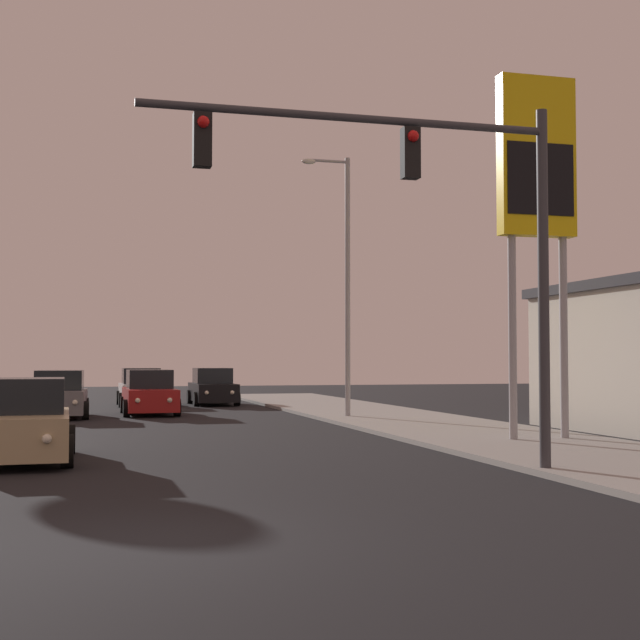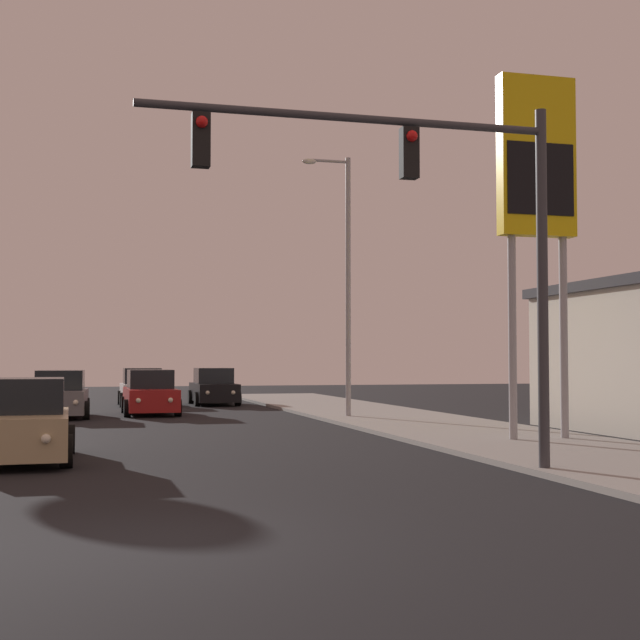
{
  "view_description": "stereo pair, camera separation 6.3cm",
  "coord_description": "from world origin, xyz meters",
  "px_view_note": "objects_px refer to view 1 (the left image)",
  "views": [
    {
      "loc": [
        -0.71,
        -10.1,
        2.05
      ],
      "look_at": [
        5.34,
        12.82,
        3.12
      ],
      "focal_mm": 50.0,
      "sensor_mm": 36.0,
      "label": 1
    },
    {
      "loc": [
        -0.65,
        -10.11,
        2.05
      ],
      "look_at": [
        5.34,
        12.82,
        3.12
      ],
      "focal_mm": 50.0,
      "sensor_mm": 36.0,
      "label": 2
    }
  ],
  "objects_px": {
    "car_black": "(213,388)",
    "street_lamp": "(344,272)",
    "car_tan": "(23,424)",
    "car_red": "(150,394)",
    "car_white": "(141,389)",
    "traffic_light_mast": "(434,208)",
    "gas_station_sign": "(537,176)",
    "car_grey": "(59,396)"
  },
  "relations": [
    {
      "from": "car_tan",
      "to": "car_white",
      "type": "relative_size",
      "value": 1.0
    },
    {
      "from": "car_white",
      "to": "street_lamp",
      "type": "relative_size",
      "value": 0.48
    },
    {
      "from": "car_black",
      "to": "traffic_light_mast",
      "type": "height_order",
      "value": "traffic_light_mast"
    },
    {
      "from": "street_lamp",
      "to": "traffic_light_mast",
      "type": "bearing_deg",
      "value": -100.39
    },
    {
      "from": "car_tan",
      "to": "gas_station_sign",
      "type": "height_order",
      "value": "gas_station_sign"
    },
    {
      "from": "car_grey",
      "to": "car_black",
      "type": "bearing_deg",
      "value": -128.28
    },
    {
      "from": "car_grey",
      "to": "car_red",
      "type": "height_order",
      "value": "same"
    },
    {
      "from": "car_grey",
      "to": "street_lamp",
      "type": "relative_size",
      "value": 0.48
    },
    {
      "from": "car_red",
      "to": "street_lamp",
      "type": "xyz_separation_m",
      "value": [
        6.32,
        -4.41,
        4.36
      ]
    },
    {
      "from": "car_tan",
      "to": "car_white",
      "type": "xyz_separation_m",
      "value": [
        3.65,
        21.73,
        0.0
      ]
    },
    {
      "from": "car_red",
      "to": "gas_station_sign",
      "type": "height_order",
      "value": "gas_station_sign"
    },
    {
      "from": "car_tan",
      "to": "car_red",
      "type": "relative_size",
      "value": 1.0
    },
    {
      "from": "car_grey",
      "to": "car_white",
      "type": "relative_size",
      "value": 1.01
    },
    {
      "from": "car_black",
      "to": "car_white",
      "type": "distance_m",
      "value": 3.23
    },
    {
      "from": "car_grey",
      "to": "gas_station_sign",
      "type": "xyz_separation_m",
      "value": [
        11.69,
        -13.18,
        5.86
      ]
    },
    {
      "from": "car_grey",
      "to": "gas_station_sign",
      "type": "distance_m",
      "value": 18.56
    },
    {
      "from": "street_lamp",
      "to": "gas_station_sign",
      "type": "distance_m",
      "value": 10.08
    },
    {
      "from": "street_lamp",
      "to": "gas_station_sign",
      "type": "xyz_separation_m",
      "value": [
        2.15,
        -9.73,
        1.5
      ]
    },
    {
      "from": "car_grey",
      "to": "street_lamp",
      "type": "distance_m",
      "value": 11.04
    },
    {
      "from": "car_tan",
      "to": "car_black",
      "type": "bearing_deg",
      "value": -108.69
    },
    {
      "from": "car_black",
      "to": "street_lamp",
      "type": "xyz_separation_m",
      "value": [
        3.01,
        -11.14,
        4.36
      ]
    },
    {
      "from": "car_red",
      "to": "street_lamp",
      "type": "relative_size",
      "value": 0.48
    },
    {
      "from": "car_grey",
      "to": "car_black",
      "type": "distance_m",
      "value": 10.1
    },
    {
      "from": "car_tan",
      "to": "car_red",
      "type": "height_order",
      "value": "same"
    },
    {
      "from": "car_red",
      "to": "traffic_light_mast",
      "type": "bearing_deg",
      "value": 99.44
    },
    {
      "from": "car_grey",
      "to": "car_tan",
      "type": "distance_m",
      "value": 14.04
    },
    {
      "from": "gas_station_sign",
      "to": "car_black",
      "type": "bearing_deg",
      "value": 103.88
    },
    {
      "from": "car_black",
      "to": "car_red",
      "type": "bearing_deg",
      "value": 63.74
    },
    {
      "from": "car_red",
      "to": "gas_station_sign",
      "type": "xyz_separation_m",
      "value": [
        8.47,
        -14.14,
        5.86
      ]
    },
    {
      "from": "car_tan",
      "to": "street_lamp",
      "type": "xyz_separation_m",
      "value": [
        9.88,
        10.59,
        4.36
      ]
    },
    {
      "from": "car_grey",
      "to": "car_tan",
      "type": "bearing_deg",
      "value": 90.68
    },
    {
      "from": "car_black",
      "to": "street_lamp",
      "type": "distance_m",
      "value": 12.33
    },
    {
      "from": "car_tan",
      "to": "car_grey",
      "type": "bearing_deg",
      "value": -92.52
    },
    {
      "from": "car_tan",
      "to": "gas_station_sign",
      "type": "distance_m",
      "value": 13.41
    },
    {
      "from": "car_black",
      "to": "traffic_light_mast",
      "type": "xyz_separation_m",
      "value": [
        0.24,
        -26.22,
        3.97
      ]
    },
    {
      "from": "traffic_light_mast",
      "to": "gas_station_sign",
      "type": "distance_m",
      "value": 7.51
    },
    {
      "from": "car_white",
      "to": "car_red",
      "type": "bearing_deg",
      "value": 89.03
    },
    {
      "from": "car_tan",
      "to": "car_black",
      "type": "height_order",
      "value": "same"
    },
    {
      "from": "car_white",
      "to": "car_tan",
      "type": "bearing_deg",
      "value": 80.2
    },
    {
      "from": "car_tan",
      "to": "traffic_light_mast",
      "type": "height_order",
      "value": "traffic_light_mast"
    },
    {
      "from": "car_red",
      "to": "street_lamp",
      "type": "bearing_deg",
      "value": 144.21
    },
    {
      "from": "car_red",
      "to": "car_tan",
      "type": "bearing_deg",
      "value": 75.73
    }
  ]
}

